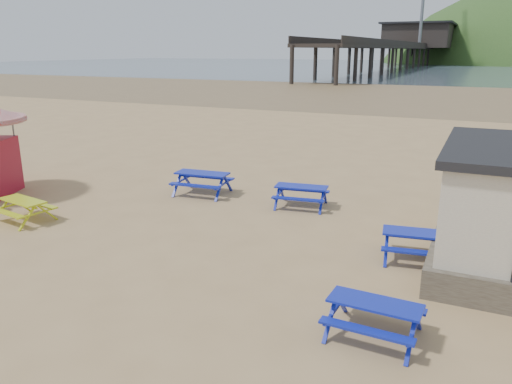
% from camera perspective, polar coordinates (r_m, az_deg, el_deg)
% --- Properties ---
extents(ground, '(400.00, 400.00, 0.00)m').
position_cam_1_polar(ground, '(15.53, -6.71, -4.38)').
color(ground, tan).
rests_on(ground, ground).
extents(wet_sand, '(400.00, 400.00, 0.00)m').
position_cam_1_polar(wet_sand, '(68.02, 18.54, 10.62)').
color(wet_sand, olive).
rests_on(wet_sand, ground).
extents(sea, '(400.00, 400.00, 0.00)m').
position_cam_1_polar(sea, '(182.61, 22.99, 13.05)').
color(sea, '#42525E').
rests_on(sea, ground).
extents(picnic_table_blue_a, '(2.18, 1.83, 0.85)m').
position_cam_1_polar(picnic_table_blue_a, '(19.27, -6.14, 1.00)').
color(picnic_table_blue_a, navy).
rests_on(picnic_table_blue_a, ground).
extents(picnic_table_blue_b, '(2.01, 1.71, 0.76)m').
position_cam_1_polar(picnic_table_blue_b, '(17.67, 5.18, -0.50)').
color(picnic_table_blue_b, navy).
rests_on(picnic_table_blue_b, ground).
extents(picnic_table_blue_c, '(2.09, 1.78, 0.79)m').
position_cam_1_polar(picnic_table_blue_c, '(13.86, 18.09, -5.90)').
color(picnic_table_blue_c, navy).
rests_on(picnic_table_blue_c, ground).
extents(picnic_table_blue_e, '(1.82, 1.49, 0.74)m').
position_cam_1_polar(picnic_table_blue_e, '(10.16, 13.33, -13.97)').
color(picnic_table_blue_e, navy).
rests_on(picnic_table_blue_e, ground).
extents(picnic_table_yellow, '(1.92, 1.64, 0.72)m').
position_cam_1_polar(picnic_table_yellow, '(17.82, -24.99, -1.91)').
color(picnic_table_yellow, '#CECE14').
rests_on(picnic_table_yellow, ground).
extents(pier, '(24.00, 220.00, 39.29)m').
position_cam_1_polar(pier, '(192.33, 17.76, 15.26)').
color(pier, black).
rests_on(pier, ground).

